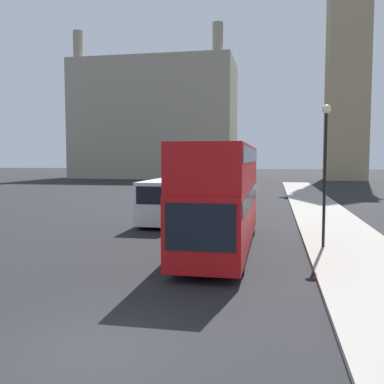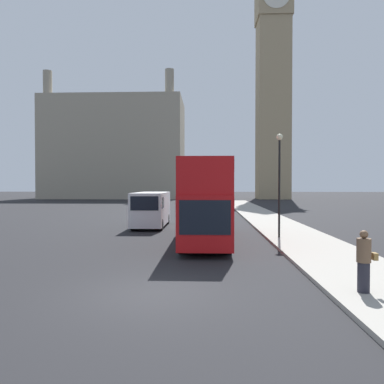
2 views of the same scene
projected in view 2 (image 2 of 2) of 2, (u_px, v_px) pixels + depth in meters
ground_plane at (152, 293)px, 10.82m from camera, size 300.00×300.00×0.00m
clock_tower at (273, 63)px, 81.27m from camera, size 7.30×7.47×57.57m
building_block_distant at (116, 149)px, 86.68m from camera, size 30.94×15.76×27.57m
red_double_decker_bus at (205, 198)px, 20.68m from camera, size 2.47×10.57×4.35m
white_van at (151, 208)px, 27.63m from camera, size 2.23×6.16×2.57m
pedestrian at (364, 261)px, 10.41m from camera, size 0.54×0.38×1.73m
street_lamp at (279, 170)px, 21.21m from camera, size 0.36×0.36×5.88m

